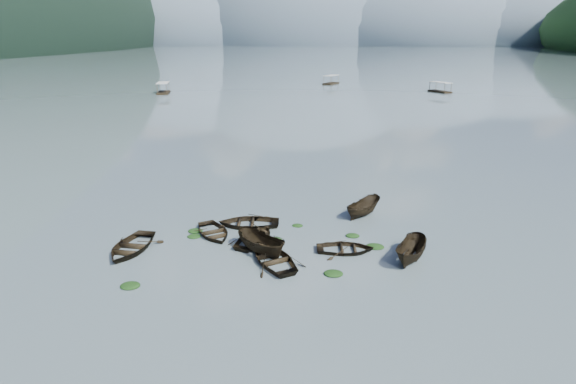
# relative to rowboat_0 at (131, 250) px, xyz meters

# --- Properties ---
(ground_plane) EXTENTS (2400.00, 2400.00, 0.00)m
(ground_plane) POSITION_rel_rowboat_0_xyz_m (10.07, -4.63, 0.00)
(ground_plane) COLOR #4E5D62
(haze_mtn_a) EXTENTS (520.00, 520.00, 280.00)m
(haze_mtn_a) POSITION_rel_rowboat_0_xyz_m (-249.93, 895.37, 0.00)
(haze_mtn_a) COLOR #475666
(haze_mtn_a) RESTS_ON ground
(haze_mtn_b) EXTENTS (520.00, 520.00, 340.00)m
(haze_mtn_b) POSITION_rel_rowboat_0_xyz_m (-49.93, 895.37, 0.00)
(haze_mtn_b) COLOR #475666
(haze_mtn_b) RESTS_ON ground
(haze_mtn_c) EXTENTS (520.00, 520.00, 260.00)m
(haze_mtn_c) POSITION_rel_rowboat_0_xyz_m (150.07, 895.37, 0.00)
(haze_mtn_c) COLOR #475666
(haze_mtn_c) RESTS_ON ground
(haze_mtn_d) EXTENTS (520.00, 520.00, 220.00)m
(haze_mtn_d) POSITION_rel_rowboat_0_xyz_m (330.07, 895.37, 0.00)
(haze_mtn_d) COLOR #475666
(haze_mtn_d) RESTS_ON ground
(rowboat_0) EXTENTS (3.77, 5.02, 0.99)m
(rowboat_0) POSITION_rel_rowboat_0_xyz_m (0.00, 0.00, 0.00)
(rowboat_0) COLOR black
(rowboat_0) RESTS_ON ground
(rowboat_1) EXTENTS (4.21, 4.94, 0.87)m
(rowboat_1) POSITION_rel_rowboat_0_xyz_m (8.21, 2.28, 0.00)
(rowboat_1) COLOR black
(rowboat_1) RESTS_ON ground
(rowboat_2) EXTENTS (4.37, 4.15, 1.69)m
(rowboat_2) POSITION_rel_rowboat_0_xyz_m (8.95, 0.40, 0.00)
(rowboat_2) COLOR black
(rowboat_2) RESTS_ON ground
(rowboat_3) EXTENTS (5.15, 5.56, 0.94)m
(rowboat_3) POSITION_rel_rowboat_0_xyz_m (9.92, -0.78, 0.00)
(rowboat_3) COLOR black
(rowboat_3) RESTS_ON ground
(rowboat_4) EXTENTS (4.13, 3.11, 0.81)m
(rowboat_4) POSITION_rel_rowboat_0_xyz_m (14.58, 1.20, 0.00)
(rowboat_4) COLOR black
(rowboat_4) RESTS_ON ground
(rowboat_5) EXTENTS (3.12, 4.44, 1.61)m
(rowboat_5) POSITION_rel_rowboat_0_xyz_m (18.78, 0.34, 0.00)
(rowboat_5) COLOR black
(rowboat_5) RESTS_ON ground
(rowboat_6) EXTENTS (4.71, 5.07, 0.86)m
(rowboat_6) POSITION_rel_rowboat_0_xyz_m (4.98, 2.98, 0.00)
(rowboat_6) COLOR black
(rowboat_6) RESTS_ON ground
(rowboat_7) EXTENTS (4.96, 3.77, 0.96)m
(rowboat_7) POSITION_rel_rowboat_0_xyz_m (7.26, 4.92, 0.00)
(rowboat_7) COLOR black
(rowboat_7) RESTS_ON ground
(rowboat_8) EXTENTS (3.64, 4.12, 1.56)m
(rowboat_8) POSITION_rel_rowboat_0_xyz_m (16.16, 7.98, 0.00)
(rowboat_8) COLOR black
(rowboat_8) RESTS_ON ground
(weed_clump_0) EXTENTS (1.17, 0.96, 0.26)m
(weed_clump_0) POSITION_rel_rowboat_0_xyz_m (1.94, -4.55, 0.00)
(weed_clump_0) COLOR black
(weed_clump_0) RESTS_ON ground
(weed_clump_1) EXTENTS (1.12, 0.89, 0.25)m
(weed_clump_1) POSITION_rel_rowboat_0_xyz_m (3.47, 3.43, 0.00)
(weed_clump_1) COLOR black
(weed_clump_1) RESTS_ON ground
(weed_clump_2) EXTENTS (1.19, 0.95, 0.26)m
(weed_clump_2) POSITION_rel_rowboat_0_xyz_m (13.76, -2.00, 0.00)
(weed_clump_2) COLOR black
(weed_clump_2) RESTS_ON ground
(weed_clump_3) EXTENTS (1.00, 0.85, 0.22)m
(weed_clump_3) POSITION_rel_rowboat_0_xyz_m (9.63, 2.49, 0.00)
(weed_clump_3) COLOR black
(weed_clump_3) RESTS_ON ground
(weed_clump_4) EXTENTS (1.27, 1.01, 0.26)m
(weed_clump_4) POSITION_rel_rowboat_0_xyz_m (16.63, 2.01, 0.00)
(weed_clump_4) COLOR black
(weed_clump_4) RESTS_ON ground
(weed_clump_5) EXTENTS (1.01, 0.81, 0.21)m
(weed_clump_5) POSITION_rel_rowboat_0_xyz_m (3.65, 2.50, 0.00)
(weed_clump_5) COLOR black
(weed_clump_5) RESTS_ON ground
(weed_clump_6) EXTENTS (0.85, 0.70, 0.18)m
(weed_clump_6) POSITION_rel_rowboat_0_xyz_m (11.01, 5.23, 0.00)
(weed_clump_6) COLOR black
(weed_clump_6) RESTS_ON ground
(weed_clump_7) EXTENTS (1.02, 0.82, 0.22)m
(weed_clump_7) POSITION_rel_rowboat_0_xyz_m (15.16, 3.71, 0.00)
(weed_clump_7) COLOR black
(weed_clump_7) RESTS_ON ground
(pontoon_left) EXTENTS (4.40, 7.30, 2.61)m
(pontoon_left) POSITION_rel_rowboat_0_xyz_m (-29.53, 86.70, 0.00)
(pontoon_left) COLOR black
(pontoon_left) RESTS_ON ground
(pontoon_centre) EXTENTS (5.23, 7.09, 2.51)m
(pontoon_centre) POSITION_rel_rowboat_0_xyz_m (13.04, 114.71, 0.00)
(pontoon_centre) COLOR black
(pontoon_centre) RESTS_ON ground
(pontoon_right) EXTENTS (5.51, 6.92, 2.47)m
(pontoon_right) POSITION_rel_rowboat_0_xyz_m (41.49, 96.08, 0.00)
(pontoon_right) COLOR black
(pontoon_right) RESTS_ON ground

